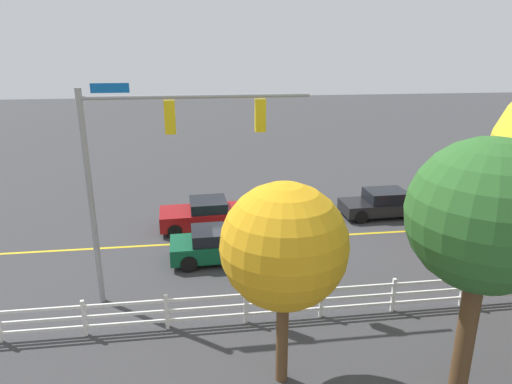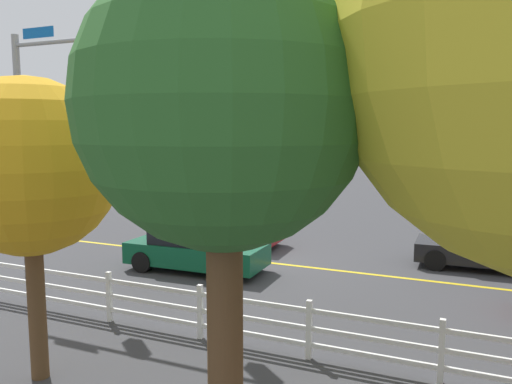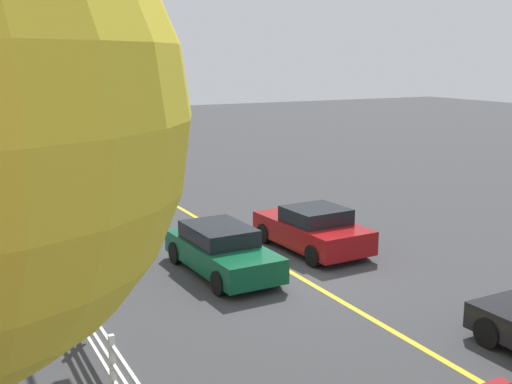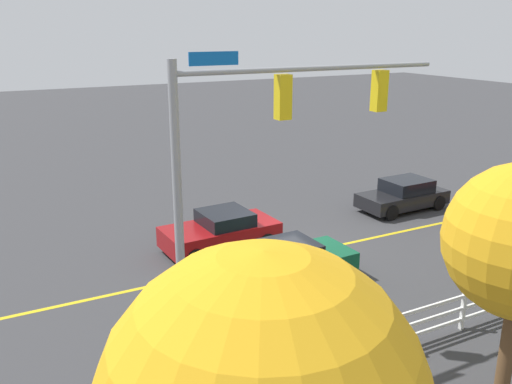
{
  "view_description": "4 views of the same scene",
  "coord_description": "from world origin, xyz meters",
  "views": [
    {
      "loc": [
        1.86,
        18.12,
        8.1
      ],
      "look_at": [
        -0.52,
        0.68,
        2.43
      ],
      "focal_mm": 31.77,
      "sensor_mm": 36.0,
      "label": 1
    },
    {
      "loc": [
        -6.99,
        15.01,
        4.35
      ],
      "look_at": [
        -0.5,
        0.3,
        2.35
      ],
      "focal_mm": 35.77,
      "sensor_mm": 36.0,
      "label": 2
    },
    {
      "loc": [
        -14.48,
        8.66,
        5.89
      ],
      "look_at": [
        0.03,
        1.11,
        2.41
      ],
      "focal_mm": 44.55,
      "sensor_mm": 36.0,
      "label": 3
    },
    {
      "loc": [
        8.8,
        14.84,
        7.56
      ],
      "look_at": [
        1.02,
        0.01,
        2.5
      ],
      "focal_mm": 38.23,
      "sensor_mm": 36.0,
      "label": 4
    }
  ],
  "objects": [
    {
      "name": "lane_center_stripe",
      "position": [
        -4.0,
        0.0,
        0.0
      ],
      "size": [
        28.0,
        0.16,
        0.01
      ],
      "primitive_type": "cube",
      "color": "gold",
      "rests_on": "ground_plane"
    },
    {
      "name": "ground_plane",
      "position": [
        0.0,
        0.0,
        0.0
      ],
      "size": [
        120.0,
        120.0,
        0.0
      ],
      "primitive_type": "plane",
      "color": "#38383A"
    },
    {
      "name": "car_1",
      "position": [
        1.55,
        -1.65,
        0.67
      ],
      "size": [
        4.12,
        2.16,
        1.39
      ],
      "rotation": [
        0.0,
        0.0,
        6.33
      ],
      "color": "maroon",
      "rests_on": "ground_plane"
    },
    {
      "name": "car_0",
      "position": [
        0.91,
        1.73,
        0.66
      ],
      "size": [
        4.32,
        1.92,
        1.33
      ],
      "rotation": [
        0.0,
        0.0,
        3.17
      ],
      "color": "#0C4C2D",
      "rests_on": "ground_plane"
    },
    {
      "name": "signal_assembly",
      "position": [
        3.19,
        4.26,
        4.97
      ],
      "size": [
        6.94,
        0.38,
        7.09
      ],
      "color": "gray",
      "rests_on": "ground_plane"
    },
    {
      "name": "white_rail_fence",
      "position": [
        -3.0,
        6.15,
        0.6
      ],
      "size": [
        26.1,
        0.1,
        1.15
      ],
      "color": "white",
      "rests_on": "ground_plane"
    }
  ]
}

